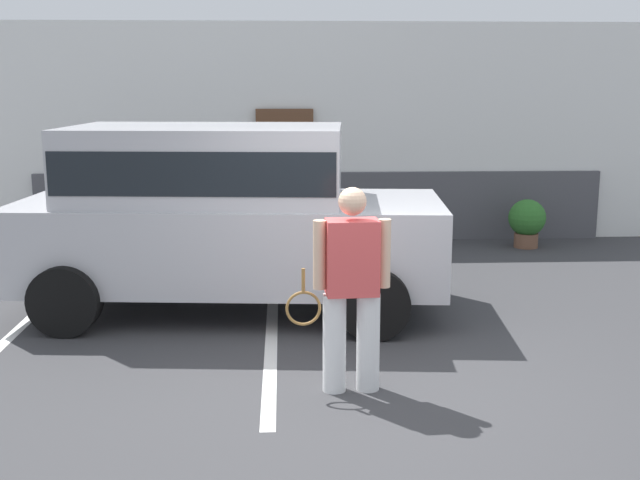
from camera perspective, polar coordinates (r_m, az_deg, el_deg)
ground_plane at (r=6.59m, az=2.77°, el=-11.05°), size 40.00×40.00×0.00m
parking_stripe_0 at (r=8.43m, az=-21.78°, el=-6.79°), size 0.12×4.40×0.01m
parking_stripe_1 at (r=7.97m, az=-3.54°, el=-7.00°), size 0.12×4.40×0.01m
house_frontage at (r=12.68m, az=-0.03°, el=7.33°), size 10.76×0.40×3.43m
parked_suv at (r=8.69m, az=-7.19°, el=2.23°), size 4.74×2.47×2.05m
tennis_player_man at (r=6.39m, az=2.26°, el=-3.46°), size 0.89×0.29×1.70m
potted_plant_by_porch at (r=12.51m, az=14.76°, el=1.35°), size 0.57×0.57×0.75m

